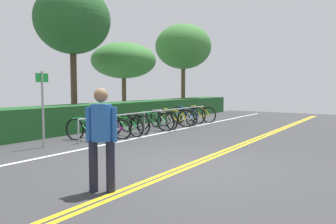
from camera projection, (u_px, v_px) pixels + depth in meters
name	position (u px, v px, depth m)	size (l,w,h in m)	color
ground_plane	(187.00, 168.00, 6.95)	(32.14, 11.62, 0.05)	#353538
centre_line_yellow_inner	(190.00, 167.00, 6.91)	(28.93, 0.10, 0.00)	gold
centre_line_yellow_outer	(184.00, 166.00, 6.99)	(28.93, 0.10, 0.00)	gold
bike_lane_stripe_white	(78.00, 150.00, 8.75)	(28.93, 0.12, 0.00)	white
bike_rack	(157.00, 115.00, 13.01)	(7.96, 0.05, 0.73)	#9EA0A5
bicycle_0	(88.00, 130.00, 10.20)	(0.46, 1.71, 0.73)	black
bicycle_1	(107.00, 128.00, 10.73)	(0.59, 1.66, 0.69)	black
bicycle_2	(125.00, 126.00, 11.38)	(0.46, 1.74, 0.71)	black
bicycle_3	(135.00, 123.00, 12.07)	(0.50, 1.65, 0.72)	black
bicycle_4	(153.00, 121.00, 12.68)	(0.47, 1.76, 0.74)	black
bicycle_5	(163.00, 119.00, 13.39)	(0.68, 1.73, 0.75)	black
bicycle_6	(175.00, 118.00, 13.98)	(0.49, 1.79, 0.78)	black
bicycle_7	(184.00, 117.00, 14.60)	(0.58, 1.63, 0.72)	black
bicycle_8	(188.00, 115.00, 15.33)	(0.46, 1.74, 0.79)	black
bicycle_9	(200.00, 114.00, 15.82)	(0.46, 1.74, 0.78)	black
pedestrian	(101.00, 133.00, 5.21)	(0.32, 0.43, 1.64)	#1E1E2D
sign_post_near	(43.00, 101.00, 9.02)	(0.36, 0.06, 2.08)	gray
hedge_backdrop	(136.00, 112.00, 15.50)	(16.91, 1.36, 0.98)	#1C4C21
tree_mid	(72.00, 20.00, 14.02)	(3.17, 3.17, 5.90)	#473323
tree_far_right	(124.00, 61.00, 17.56)	(3.41, 3.41, 3.97)	brown
tree_extra	(183.00, 47.00, 20.67)	(3.46, 3.46, 5.52)	brown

